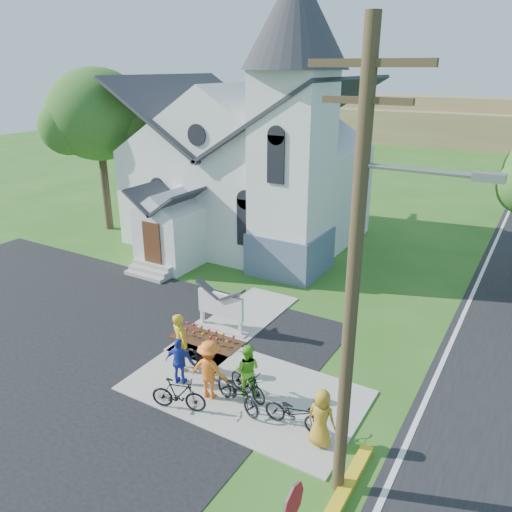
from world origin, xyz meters
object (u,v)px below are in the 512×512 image
Objects in this scene: bike_0 at (203,360)px; cyclist_4 at (321,418)px; cyclist_3 at (209,370)px; bike_3 at (248,383)px; church_sign at (221,305)px; utility_pole at (357,274)px; bike_1 at (179,394)px; bike_4 at (295,413)px; cyclist_0 at (180,342)px; cyclist_2 at (180,361)px; bike_2 at (238,392)px; cyclist_1 at (247,370)px.

cyclist_4 is at bearing -85.98° from bike_0.
cyclist_3 is 1.16× the size of bike_3.
cyclist_3 reaches higher than bike_0.
church_sign is 9.18m from utility_pole.
bike_1 is 4.08m from cyclist_4.
bike_1 reaches higher than bike_4.
bike_1 is (1.24, -1.64, -0.49)m from cyclist_0.
bike_1 is 1.28m from cyclist_2.
cyclist_4 reaches higher than bike_4.
bike_2 is at bearing 89.85° from bike_4.
utility_pole reaches higher than bike_3.
bike_4 is (4.73, -3.41, -0.51)m from church_sign.
cyclist_3 is at bearing 138.66° from bike_3.
cyclist_0 reaches higher than cyclist_2.
cyclist_3 is (-4.57, 1.24, -4.45)m from utility_pole.
church_sign is 2.78m from cyclist_0.
utility_pole is 7.45m from cyclist_2.
cyclist_1 is at bearing -79.39° from bike_0.
bike_0 is at bearing -8.20° from cyclist_4.
cyclist_3 reaches higher than bike_2.
church_sign is 1.23× the size of bike_0.
bike_4 is (-1.83, 1.29, -4.89)m from utility_pole.
utility_pole is 6.97m from bike_1.
cyclist_1 is at bearing -156.17° from cyclist_0.
cyclist_4 is at bearing 132.50° from utility_pole.
cyclist_0 is 2.11m from bike_1.
bike_0 is 0.98× the size of cyclist_3.
cyclist_3 reaches higher than cyclist_4.
bike_3 is at bearing -83.00° from bike_0.
church_sign reaches higher than bike_1.
bike_0 is at bearing 99.44° from bike_3.
cyclist_4 reaches higher than bike_2.
cyclist_4 is 0.94m from bike_4.
cyclist_2 is at bearing 19.62° from bike_1.
cyclist_3 is at bearing 2.13° from cyclist_4.
bike_2 is at bearing 161.05° from utility_pole.
cyclist_0 reaches higher than church_sign.
bike_1 is at bearing 15.70° from cyclist_4.
bike_1 is at bearing 176.55° from utility_pole.
church_sign is 1.41× the size of bike_3.
bike_1 is (1.59, -4.40, -0.49)m from church_sign.
cyclist_3 reaches higher than cyclist_1.
cyclist_0 is 1.20× the size of bike_1.
church_sign is 1.20× the size of bike_2.
cyclist_0 is 0.83m from cyclist_2.
cyclist_2 is at bearing 151.71° from cyclist_0.
bike_0 is 1.17× the size of cyclist_2.
bike_0 is 1.12× the size of cyclist_4.
cyclist_2 is 0.98× the size of bike_3.
utility_pole is 7.61m from bike_0.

